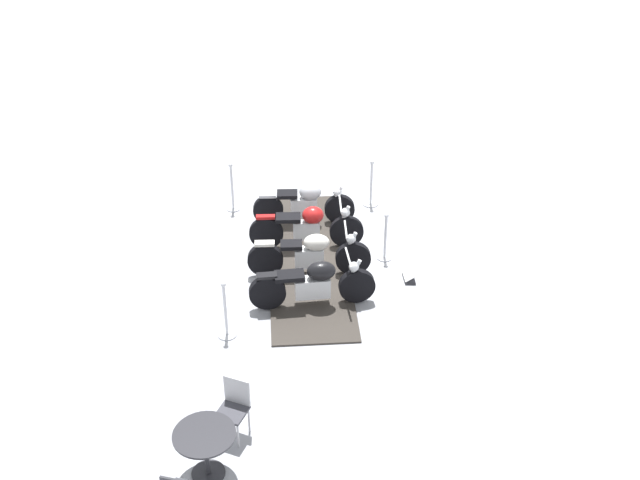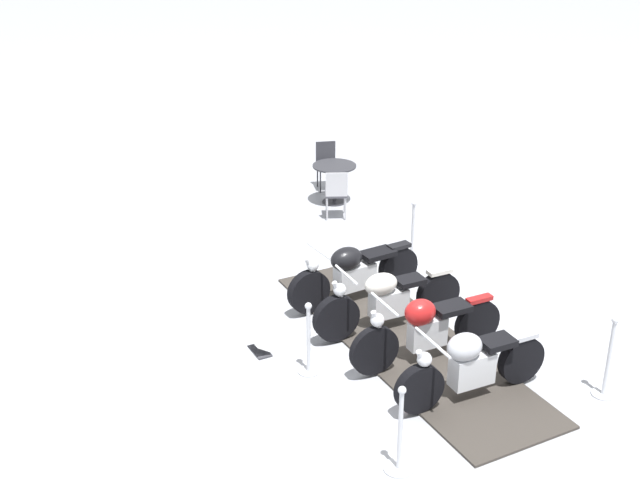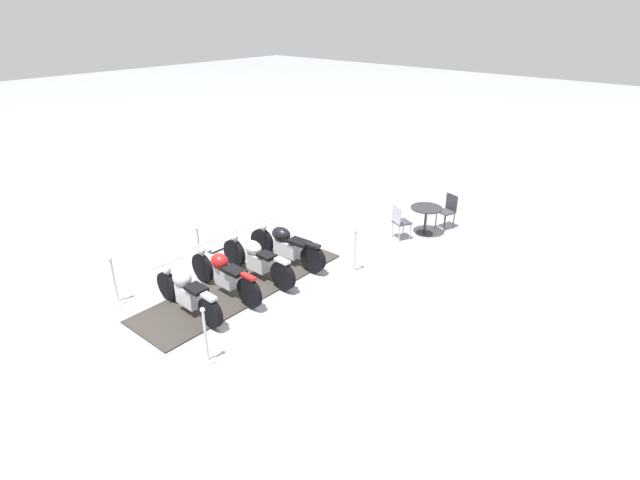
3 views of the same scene
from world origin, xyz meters
name	(u,v)px [view 2 (image 2 of 3)]	position (x,y,z in m)	size (l,w,h in m)	color
ground_plane	(406,344)	(0.00, 0.00, 0.00)	(80.00, 80.00, 0.00)	#A8AAB2
display_platform	(406,343)	(0.00, 0.00, 0.02)	(5.05, 1.51, 0.04)	#38332D
motorcycle_black	(353,272)	(0.06, -1.42, 0.49)	(2.25, 0.62, 0.96)	black
motorcycle_cream	(387,299)	(0.04, -0.48, 0.49)	(2.31, 0.63, 0.98)	black
motorcycle_maroon	(425,327)	(0.03, 0.47, 0.52)	(2.26, 0.66, 0.99)	black
motorcycle_chrome	(470,364)	(0.01, 1.43, 0.49)	(2.12, 0.73, 0.93)	black
stanchion_right_mid	(309,348)	(1.50, 0.03, 0.36)	(0.28, 0.28, 1.02)	silver
stanchion_right_rear	(400,444)	(1.46, 2.17, 0.34)	(0.33, 0.33, 1.07)	silver
stanchion_left_front	(412,243)	(-1.46, -2.17, 0.35)	(0.33, 0.33, 1.09)	silver
stanchion_left_rear	(607,367)	(-1.54, 2.12, 0.40)	(0.29, 0.29, 1.11)	silver
info_placard	(260,348)	(1.87, -0.71, 0.06)	(0.21, 0.39, 0.19)	#333338
cafe_table	(334,174)	(-1.56, -5.15, 0.58)	(0.85, 0.85, 0.77)	#2D2D33
cafe_chair_near_table	(327,162)	(-1.80, -5.95, 0.55)	(0.50, 0.50, 0.95)	#2D2D33
cafe_chair_across_table	(336,191)	(-1.22, -4.41, 0.54)	(0.53, 0.53, 0.94)	#B7B7BC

